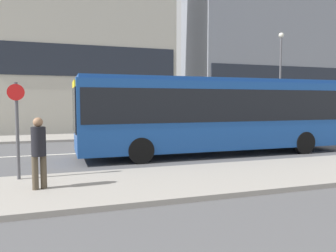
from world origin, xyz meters
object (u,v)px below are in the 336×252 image
(street_lamp, at_px, (280,72))
(parked_car_0, at_px, (318,125))
(city_bus, at_px, (217,111))
(pedestrian_near_stop, at_px, (39,148))
(bus_stop_sign, at_px, (17,123))

(street_lamp, bearing_deg, parked_car_0, -43.42)
(parked_car_0, distance_m, street_lamp, 4.56)
(city_bus, xyz_separation_m, pedestrian_near_stop, (-6.88, -4.20, -0.72))
(bus_stop_sign, height_order, street_lamp, street_lamp)
(parked_car_0, distance_m, bus_stop_sign, 19.98)
(bus_stop_sign, distance_m, street_lamp, 19.36)
(parked_car_0, bearing_deg, street_lamp, 136.58)
(city_bus, bearing_deg, street_lamp, 45.11)
(parked_car_0, xyz_separation_m, pedestrian_near_stop, (-17.47, -9.72, 0.48))
(parked_car_0, bearing_deg, bus_stop_sign, -154.88)
(parked_car_0, distance_m, pedestrian_near_stop, 20.00)
(pedestrian_near_stop, bearing_deg, city_bus, 10.06)
(parked_car_0, height_order, street_lamp, street_lamp)
(pedestrian_near_stop, distance_m, bus_stop_sign, 1.49)
(pedestrian_near_stop, xyz_separation_m, bus_stop_sign, (-0.60, 1.24, 0.55))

